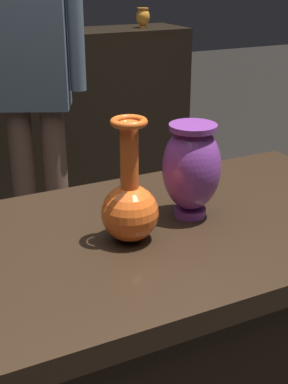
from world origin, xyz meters
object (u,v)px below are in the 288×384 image
(shelf_vase_right, at_px, (59,20))
(vase_tall_behind, at_px, (192,167))
(shelf_vase_far_right, at_px, (143,17))
(vase_centerpiece, at_px, (130,204))
(visitor_center_back, at_px, (32,75))

(shelf_vase_right, bearing_deg, vase_tall_behind, -100.72)
(vase_tall_behind, height_order, shelf_vase_far_right, shelf_vase_far_right)
(vase_centerpiece, height_order, shelf_vase_far_right, shelf_vase_far_right)
(shelf_vase_far_right, distance_m, shelf_vase_right, 0.52)
(shelf_vase_right, bearing_deg, visitor_center_back, -115.71)
(shelf_vase_far_right, bearing_deg, visitor_center_back, -139.22)
(vase_centerpiece, bearing_deg, shelf_vase_far_right, 62.99)
(shelf_vase_right, relative_size, visitor_center_back, 0.12)
(vase_tall_behind, distance_m, shelf_vase_right, 2.25)
(vase_centerpiece, xyz_separation_m, vase_tall_behind, (0.18, 0.05, 0.04))
(visitor_center_back, bearing_deg, shelf_vase_far_right, -114.41)
(shelf_vase_right, height_order, visitor_center_back, visitor_center_back)
(vase_tall_behind, distance_m, visitor_center_back, 1.33)
(vase_tall_behind, xyz_separation_m, shelf_vase_far_right, (0.94, 2.15, 0.13))
(shelf_vase_far_right, relative_size, shelf_vase_right, 0.64)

